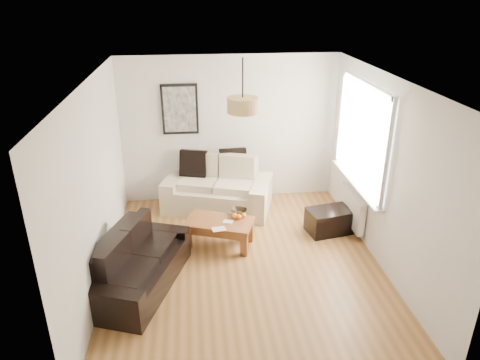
{
  "coord_description": "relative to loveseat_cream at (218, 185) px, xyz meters",
  "views": [
    {
      "loc": [
        -0.66,
        -5.23,
        3.63
      ],
      "look_at": [
        0.0,
        0.6,
        1.05
      ],
      "focal_mm": 33.15,
      "sensor_mm": 36.0,
      "label": 1
    }
  ],
  "objects": [
    {
      "name": "ottoman",
      "position": [
        1.71,
        -1.01,
        -0.25
      ],
      "size": [
        0.75,
        0.56,
        0.39
      ],
      "primitive_type": "cube",
      "rotation": [
        0.0,
        0.0,
        0.19
      ],
      "color": "black",
      "rests_on": "floor"
    },
    {
      "name": "wall_right",
      "position": [
        2.16,
        -1.78,
        0.85
      ],
      "size": [
        0.04,
        4.5,
        2.6
      ],
      "primitive_type": null,
      "color": "silver",
      "rests_on": "floor"
    },
    {
      "name": "wall_back",
      "position": [
        0.26,
        0.47,
        0.85
      ],
      "size": [
        3.8,
        0.04,
        2.6
      ],
      "primitive_type": null,
      "color": "silver",
      "rests_on": "floor"
    },
    {
      "name": "loveseat_cream",
      "position": [
        0.0,
        0.0,
        0.0
      ],
      "size": [
        2.02,
        1.49,
        0.9
      ],
      "primitive_type": null,
      "rotation": [
        0.0,
        0.0,
        -0.31
      ],
      "color": "beige",
      "rests_on": "floor"
    },
    {
      "name": "poster",
      "position": [
        -0.59,
        0.44,
        1.25
      ],
      "size": [
        0.62,
        0.04,
        0.87
      ],
      "primitive_type": null,
      "color": "black",
      "rests_on": "wall_back"
    },
    {
      "name": "orange_a",
      "position": [
        0.24,
        -1.18,
        -0.0
      ],
      "size": [
        0.11,
        0.11,
        0.09
      ],
      "primitive_type": "sphere",
      "rotation": [
        0.0,
        0.0,
        0.26
      ],
      "color": "#FF6215",
      "rests_on": "fruit_bowl"
    },
    {
      "name": "cushion_right",
      "position": [
        0.29,
        0.22,
        0.34
      ],
      "size": [
        0.48,
        0.17,
        0.47
      ],
      "primitive_type": "cube",
      "rotation": [
        0.0,
        0.0,
        0.06
      ],
      "color": "black",
      "rests_on": "loveseat_cream"
    },
    {
      "name": "fruit_bowl",
      "position": [
        0.27,
        -0.98,
        -0.01
      ],
      "size": [
        0.3,
        0.3,
        0.06
      ],
      "primitive_type": "imported",
      "rotation": [
        0.0,
        0.0,
        -0.34
      ],
      "color": "black",
      "rests_on": "coffee_table"
    },
    {
      "name": "orange_c",
      "position": [
        0.18,
        -1.14,
        -0.0
      ],
      "size": [
        0.1,
        0.1,
        0.09
      ],
      "primitive_type": "sphere",
      "rotation": [
        0.0,
        0.0,
        -0.1
      ],
      "color": "orange",
      "rests_on": "fruit_bowl"
    },
    {
      "name": "sofa_leather",
      "position": [
        -1.17,
        -2.1,
        -0.08
      ],
      "size": [
        1.35,
        1.87,
        0.73
      ],
      "primitive_type": null,
      "rotation": [
        0.0,
        0.0,
        1.23
      ],
      "color": "black",
      "rests_on": "floor"
    },
    {
      "name": "coffee_table",
      "position": [
        -0.06,
        -1.2,
        -0.25
      ],
      "size": [
        1.12,
        0.84,
        0.41
      ],
      "primitive_type": null,
      "rotation": [
        0.0,
        0.0,
        -0.34
      ],
      "color": "brown",
      "rests_on": "floor"
    },
    {
      "name": "window_bay",
      "position": [
        2.12,
        -0.98,
        1.15
      ],
      "size": [
        0.14,
        1.9,
        1.6
      ],
      "primitive_type": null,
      "color": "white",
      "rests_on": "wall_right"
    },
    {
      "name": "papers",
      "position": [
        -0.08,
        -1.45,
        -0.04
      ],
      "size": [
        0.21,
        0.17,
        0.01
      ],
      "primitive_type": "cube",
      "rotation": [
        0.0,
        0.0,
        0.17
      ],
      "color": "silver",
      "rests_on": "coffee_table"
    },
    {
      "name": "wall_left",
      "position": [
        -1.64,
        -1.78,
        0.85
      ],
      "size": [
        0.04,
        4.5,
        2.6
      ],
      "primitive_type": null,
      "color": "silver",
      "rests_on": "floor"
    },
    {
      "name": "ceiling",
      "position": [
        0.26,
        -1.78,
        2.15
      ],
      "size": [
        3.8,
        4.5,
        0.0
      ],
      "primitive_type": null,
      "color": "white",
      "rests_on": "floor"
    },
    {
      "name": "wall_front",
      "position": [
        0.26,
        -4.03,
        0.85
      ],
      "size": [
        3.8,
        0.04,
        2.6
      ],
      "primitive_type": null,
      "color": "silver",
      "rests_on": "floor"
    },
    {
      "name": "radiator",
      "position": [
        2.08,
        -0.98,
        -0.07
      ],
      "size": [
        0.1,
        0.9,
        0.52
      ],
      "primitive_type": "cube",
      "color": "white",
      "rests_on": "wall_right"
    },
    {
      "name": "orange_b",
      "position": [
        0.32,
        -1.14,
        -0.0
      ],
      "size": [
        0.09,
        0.09,
        0.08
      ],
      "primitive_type": "sphere",
      "rotation": [
        0.0,
        0.0,
        -0.21
      ],
      "color": "orange",
      "rests_on": "fruit_bowl"
    },
    {
      "name": "cushion_left",
      "position": [
        -0.4,
        0.22,
        0.34
      ],
      "size": [
        0.49,
        0.26,
        0.46
      ],
      "primitive_type": "cube",
      "rotation": [
        0.0,
        0.0,
        -0.28
      ],
      "color": "black",
      "rests_on": "loveseat_cream"
    },
    {
      "name": "pendant_shade",
      "position": [
        0.26,
        -1.48,
        1.78
      ],
      "size": [
        0.4,
        0.4,
        0.2
      ],
      "primitive_type": "cylinder",
      "color": "tan",
      "rests_on": "ceiling"
    },
    {
      "name": "floor",
      "position": [
        0.26,
        -1.78,
        -0.45
      ],
      "size": [
        4.5,
        4.5,
        0.0
      ],
      "primitive_type": "plane",
      "color": "brown",
      "rests_on": "ground"
    }
  ]
}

